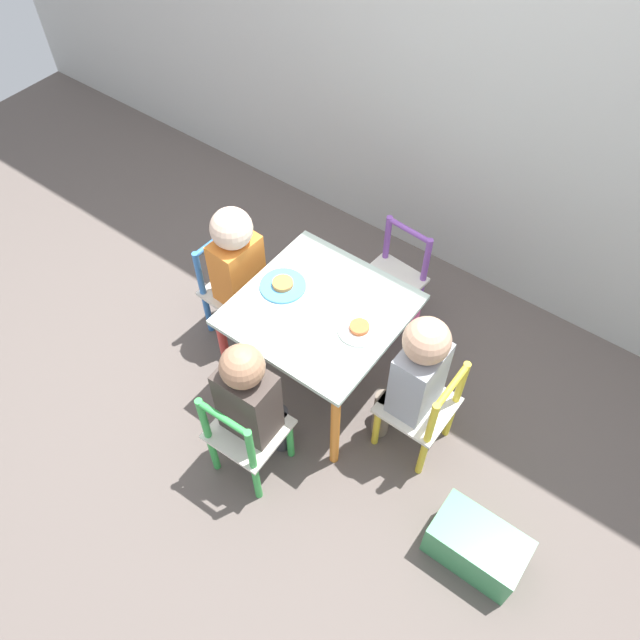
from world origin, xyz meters
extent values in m
plane|color=#5B514C|center=(0.00, 0.00, 0.00)|extent=(6.00, 6.00, 0.00)
cube|color=silver|center=(0.00, 0.00, 0.49)|extent=(0.61, 0.61, 0.02)
cylinder|color=#DB3D38|center=(-0.27, -0.27, 0.24)|extent=(0.04, 0.04, 0.48)
cylinder|color=orange|center=(0.27, -0.27, 0.24)|extent=(0.04, 0.04, 0.48)
cylinder|color=teal|center=(-0.27, 0.27, 0.24)|extent=(0.04, 0.04, 0.48)
cylinder|color=#E5599E|center=(0.27, 0.27, 0.24)|extent=(0.04, 0.04, 0.48)
cube|color=silver|center=(0.47, -0.01, 0.26)|extent=(0.26, 0.26, 0.02)
cylinder|color=yellow|center=(0.36, 0.10, 0.12)|extent=(0.03, 0.03, 0.25)
cylinder|color=yellow|center=(0.36, -0.11, 0.12)|extent=(0.03, 0.03, 0.25)
cylinder|color=yellow|center=(0.58, 0.10, 0.12)|extent=(0.03, 0.03, 0.25)
cylinder|color=yellow|center=(0.57, -0.11, 0.12)|extent=(0.03, 0.03, 0.25)
cylinder|color=yellow|center=(0.58, 0.10, 0.38)|extent=(0.03, 0.03, 0.26)
cylinder|color=yellow|center=(0.57, -0.11, 0.38)|extent=(0.03, 0.03, 0.26)
cylinder|color=yellow|center=(0.57, -0.01, 0.49)|extent=(0.03, 0.21, 0.02)
cube|color=silver|center=(-0.47, 0.02, 0.26)|extent=(0.27, 0.27, 0.02)
cylinder|color=#387AD1|center=(-0.37, -0.09, 0.12)|extent=(0.03, 0.03, 0.25)
cylinder|color=#387AD1|center=(-0.36, 0.12, 0.12)|extent=(0.03, 0.03, 0.25)
cylinder|color=#387AD1|center=(-0.58, -0.08, 0.12)|extent=(0.03, 0.03, 0.25)
cylinder|color=#387AD1|center=(-0.57, 0.13, 0.12)|extent=(0.03, 0.03, 0.25)
cylinder|color=#387AD1|center=(-0.58, -0.08, 0.38)|extent=(0.03, 0.03, 0.26)
cylinder|color=#387AD1|center=(-0.57, 0.13, 0.38)|extent=(0.03, 0.03, 0.26)
cylinder|color=#387AD1|center=(-0.57, 0.03, 0.49)|extent=(0.03, 0.21, 0.02)
cube|color=silver|center=(0.02, -0.47, 0.26)|extent=(0.27, 0.27, 0.02)
cylinder|color=green|center=(0.12, -0.36, 0.12)|extent=(0.03, 0.03, 0.25)
cylinder|color=green|center=(-0.09, -0.37, 0.12)|extent=(0.03, 0.03, 0.25)
cylinder|color=green|center=(0.13, -0.57, 0.12)|extent=(0.03, 0.03, 0.25)
cylinder|color=green|center=(-0.08, -0.58, 0.12)|extent=(0.03, 0.03, 0.25)
cylinder|color=green|center=(0.13, -0.57, 0.38)|extent=(0.03, 0.03, 0.26)
cylinder|color=green|center=(-0.08, -0.58, 0.38)|extent=(0.03, 0.03, 0.26)
cylinder|color=green|center=(0.02, -0.57, 0.49)|extent=(0.21, 0.03, 0.02)
cube|color=silver|center=(0.04, 0.47, 0.26)|extent=(0.28, 0.28, 0.02)
cylinder|color=#8E51BC|center=(-0.08, 0.37, 0.12)|extent=(0.03, 0.03, 0.25)
cylinder|color=#8E51BC|center=(0.14, 0.35, 0.12)|extent=(0.03, 0.03, 0.25)
cylinder|color=#8E51BC|center=(-0.06, 0.58, 0.12)|extent=(0.03, 0.03, 0.25)
cylinder|color=#8E51BC|center=(0.15, 0.56, 0.12)|extent=(0.03, 0.03, 0.25)
cylinder|color=#8E51BC|center=(-0.06, 0.58, 0.38)|extent=(0.03, 0.03, 0.26)
cylinder|color=#8E51BC|center=(0.15, 0.56, 0.38)|extent=(0.03, 0.03, 0.26)
cylinder|color=#8E51BC|center=(0.05, 0.57, 0.49)|extent=(0.21, 0.04, 0.02)
cylinder|color=#7A6B5B|center=(0.35, 0.05, 0.13)|extent=(0.07, 0.07, 0.26)
cylinder|color=#7A6B5B|center=(0.35, -0.05, 0.13)|extent=(0.07, 0.07, 0.26)
cube|color=#999EA8|center=(0.45, -0.01, 0.42)|extent=(0.14, 0.20, 0.32)
sphere|color=tan|center=(0.45, -0.01, 0.65)|extent=(0.17, 0.17, 0.17)
cylinder|color=#7A6B5B|center=(-0.35, -0.03, 0.13)|extent=(0.07, 0.07, 0.26)
cylinder|color=#7A6B5B|center=(-0.35, 0.07, 0.13)|extent=(0.07, 0.07, 0.26)
cube|color=orange|center=(-0.45, 0.02, 0.41)|extent=(0.15, 0.21, 0.30)
sphere|color=beige|center=(-0.45, 0.02, 0.64)|extent=(0.17, 0.17, 0.17)
cylinder|color=#38383D|center=(0.06, -0.35, 0.13)|extent=(0.07, 0.07, 0.26)
cylinder|color=#38383D|center=(-0.04, -0.35, 0.13)|extent=(0.07, 0.07, 0.26)
cube|color=#423833|center=(0.02, -0.45, 0.42)|extent=(0.21, 0.15, 0.32)
sphere|color=#A37556|center=(0.02, -0.45, 0.64)|extent=(0.15, 0.15, 0.15)
cylinder|color=white|center=(0.18, 0.00, 0.50)|extent=(0.16, 0.16, 0.01)
cylinder|color=#CC6633|center=(0.18, 0.00, 0.52)|extent=(0.07, 0.07, 0.02)
cylinder|color=#4C9EE0|center=(-0.18, 0.00, 0.50)|extent=(0.18, 0.18, 0.01)
cylinder|color=#D6843D|center=(-0.18, 0.00, 0.52)|extent=(0.08, 0.08, 0.02)
cube|color=#3D8E56|center=(0.90, -0.28, 0.09)|extent=(0.33, 0.20, 0.18)
camera|label=1|loc=(0.90, -1.21, 2.32)|focal=35.00mm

